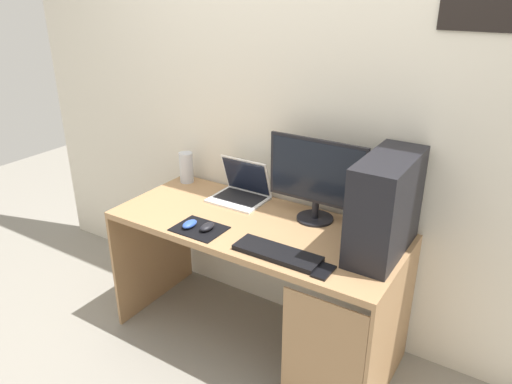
% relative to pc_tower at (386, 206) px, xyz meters
% --- Properties ---
extents(ground_plane, '(8.00, 8.00, 0.00)m').
position_rel_pc_tower_xyz_m(ground_plane, '(-0.65, -0.08, -1.00)').
color(ground_plane, gray).
extents(wall_back, '(4.00, 0.05, 2.60)m').
position_rel_pc_tower_xyz_m(wall_back, '(-0.65, 0.30, 0.30)').
color(wall_back, beige).
rests_on(wall_back, ground_plane).
extents(desk, '(1.56, 0.68, 0.76)m').
position_rel_pc_tower_xyz_m(desk, '(-0.63, -0.09, -0.38)').
color(desk, '#A37A51').
rests_on(desk, ground_plane).
extents(pc_tower, '(0.21, 0.50, 0.47)m').
position_rel_pc_tower_xyz_m(pc_tower, '(0.00, 0.00, 0.00)').
color(pc_tower, black).
rests_on(pc_tower, desk).
extents(monitor, '(0.54, 0.20, 0.45)m').
position_rel_pc_tower_xyz_m(monitor, '(-0.41, 0.12, 0.01)').
color(monitor, black).
rests_on(monitor, desk).
extents(laptop, '(0.31, 0.25, 0.24)m').
position_rel_pc_tower_xyz_m(laptop, '(-0.89, 0.14, -0.19)').
color(laptop, white).
rests_on(laptop, desk).
extents(speaker, '(0.09, 0.09, 0.19)m').
position_rel_pc_tower_xyz_m(speaker, '(-1.33, 0.17, -0.14)').
color(speaker, '#B7BCC6').
rests_on(speaker, desk).
extents(keyboard, '(0.42, 0.14, 0.02)m').
position_rel_pc_tower_xyz_m(keyboard, '(-0.39, -0.30, -0.22)').
color(keyboard, black).
rests_on(keyboard, desk).
extents(mousepad, '(0.26, 0.20, 0.00)m').
position_rel_pc_tower_xyz_m(mousepad, '(-0.86, -0.29, -0.23)').
color(mousepad, black).
rests_on(mousepad, desk).
extents(mouse_left, '(0.06, 0.10, 0.03)m').
position_rel_pc_tower_xyz_m(mouse_left, '(-0.81, -0.28, -0.21)').
color(mouse_left, black).
rests_on(mouse_left, mousepad).
extents(mouse_right, '(0.06, 0.10, 0.03)m').
position_rel_pc_tower_xyz_m(mouse_right, '(-0.91, -0.31, -0.21)').
color(mouse_right, '#2D51B2').
rests_on(mouse_right, mousepad).
extents(cell_phone, '(0.07, 0.13, 0.01)m').
position_rel_pc_tower_xyz_m(cell_phone, '(-0.15, -0.32, -0.23)').
color(cell_phone, black).
rests_on(cell_phone, desk).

